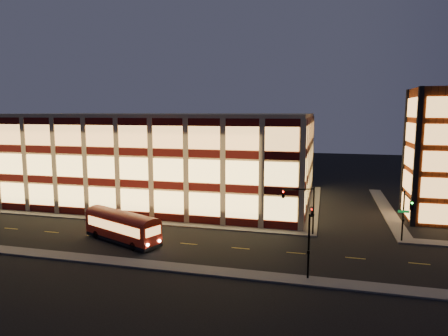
# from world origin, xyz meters

# --- Properties ---
(ground) EXTENTS (200.00, 200.00, 0.00)m
(ground) POSITION_xyz_m (0.00, 0.00, 0.00)
(ground) COLOR black
(ground) RESTS_ON ground
(sidewalk_office_south) EXTENTS (54.00, 2.00, 0.15)m
(sidewalk_office_south) POSITION_xyz_m (-3.00, 1.00, 0.07)
(sidewalk_office_south) COLOR #514F4C
(sidewalk_office_south) RESTS_ON ground
(sidewalk_office_east) EXTENTS (2.00, 30.00, 0.15)m
(sidewalk_office_east) POSITION_xyz_m (23.00, 17.00, 0.07)
(sidewalk_office_east) COLOR #514F4C
(sidewalk_office_east) RESTS_ON ground
(sidewalk_tower_west) EXTENTS (2.00, 30.00, 0.15)m
(sidewalk_tower_west) POSITION_xyz_m (34.00, 17.00, 0.07)
(sidewalk_tower_west) COLOR #514F4C
(sidewalk_tower_west) RESTS_ON ground
(sidewalk_near) EXTENTS (100.00, 2.00, 0.15)m
(sidewalk_near) POSITION_xyz_m (0.00, -13.00, 0.07)
(sidewalk_near) COLOR #514F4C
(sidewalk_near) RESTS_ON ground
(office_building) EXTENTS (50.45, 30.45, 14.50)m
(office_building) POSITION_xyz_m (-2.91, 16.91, 7.25)
(office_building) COLOR tan
(office_building) RESTS_ON ground
(stair_tower) EXTENTS (8.60, 8.60, 18.00)m
(stair_tower) POSITION_xyz_m (39.95, 11.95, 8.99)
(stair_tower) COLOR #8C3814
(stair_tower) RESTS_ON ground
(traffic_signal_far) EXTENTS (3.79, 1.87, 6.00)m
(traffic_signal_far) POSITION_xyz_m (22.21, 0.24, 4.11)
(traffic_signal_far) COLOR black
(traffic_signal_far) RESTS_ON ground
(traffic_signal_right) EXTENTS (1.20, 4.37, 6.00)m
(traffic_signal_right) POSITION_xyz_m (33.50, -0.62, 4.10)
(traffic_signal_right) COLOR black
(traffic_signal_right) RESTS_ON ground
(traffic_signal_near) EXTENTS (0.32, 4.45, 6.00)m
(traffic_signal_near) POSITION_xyz_m (23.50, -11.03, 4.13)
(traffic_signal_near) COLOR black
(traffic_signal_near) RESTS_ON ground
(trolley_bus) EXTENTS (10.64, 6.60, 3.55)m
(trolley_bus) POSITION_xyz_m (2.34, -7.08, 1.97)
(trolley_bus) COLOR #A01608
(trolley_bus) RESTS_ON ground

